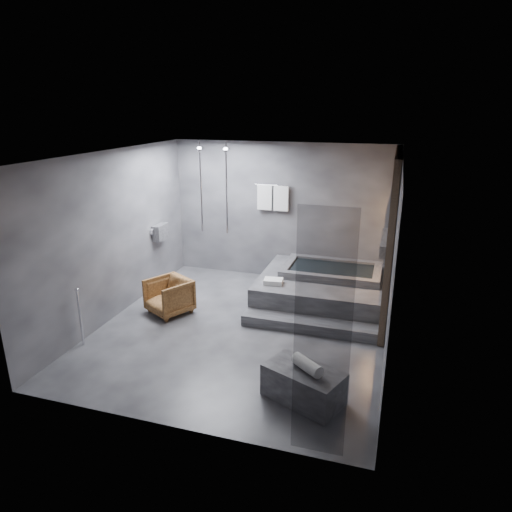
% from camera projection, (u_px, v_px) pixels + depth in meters
% --- Properties ---
extents(room, '(5.00, 5.04, 2.82)m').
position_uv_depth(room, '(270.00, 224.00, 7.02)').
color(room, '#2D2D2F').
rests_on(room, ground).
extents(tub_deck, '(2.20, 2.00, 0.50)m').
position_uv_depth(tub_deck, '(321.00, 289.00, 8.40)').
color(tub_deck, '#323234').
rests_on(tub_deck, ground).
extents(tub_step, '(2.20, 0.36, 0.18)m').
position_uv_depth(tub_step, '(309.00, 325.00, 7.38)').
color(tub_step, '#323234').
rests_on(tub_step, ground).
extents(concrete_bench, '(1.08, 0.85, 0.43)m').
position_uv_depth(concrete_bench, '(304.00, 384.00, 5.60)').
color(concrete_bench, '#2E2E30').
rests_on(concrete_bench, ground).
extents(driftwood_chair, '(0.92, 0.92, 0.62)m').
position_uv_depth(driftwood_chair, '(169.00, 296.00, 7.94)').
color(driftwood_chair, '#4A2A12').
rests_on(driftwood_chair, ground).
extents(rolled_towel, '(0.43, 0.38, 0.15)m').
position_uv_depth(rolled_towel, '(307.00, 365.00, 5.48)').
color(rolled_towel, white).
rests_on(rolled_towel, concrete_bench).
extents(deck_towel, '(0.35, 0.27, 0.09)m').
position_uv_depth(deck_towel, '(273.00, 281.00, 7.97)').
color(deck_towel, white).
rests_on(deck_towel, tub_deck).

